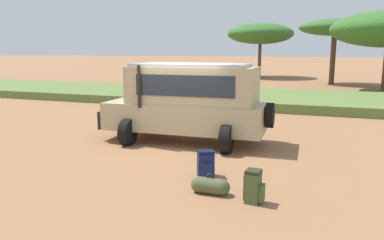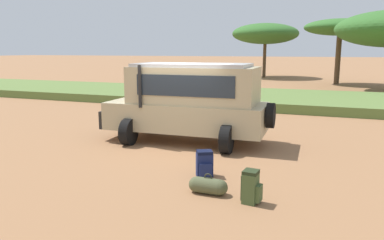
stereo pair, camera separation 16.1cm
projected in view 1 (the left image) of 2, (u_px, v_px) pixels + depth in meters
name	position (u px, v px, depth m)	size (l,w,h in m)	color
ground_plane	(181.00, 147.00, 11.15)	(320.00, 320.00, 0.00)	#936642
grass_bank	(251.00, 98.00, 20.81)	(120.00, 7.00, 0.44)	#5B7538
safari_vehicle	(189.00, 101.00, 11.55)	(5.40, 2.88, 2.44)	tan
backpack_beside_front_wheel	(254.00, 187.00, 7.02)	(0.39, 0.33, 0.64)	#42562D
backpack_cluster_center	(206.00, 164.00, 8.50)	(0.45, 0.46, 0.60)	navy
duffel_bag_low_black_case	(210.00, 186.00, 7.48)	(0.81, 0.33, 0.43)	#4C5133
acacia_tree_far_left	(260.00, 34.00, 38.85)	(6.81, 7.34, 5.56)	brown
acacia_tree_left_mid	(335.00, 28.00, 30.98)	(5.81, 5.09, 5.38)	brown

